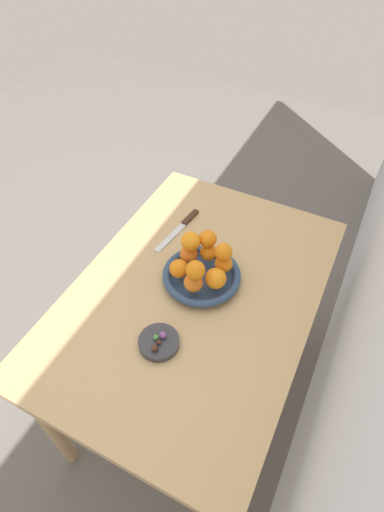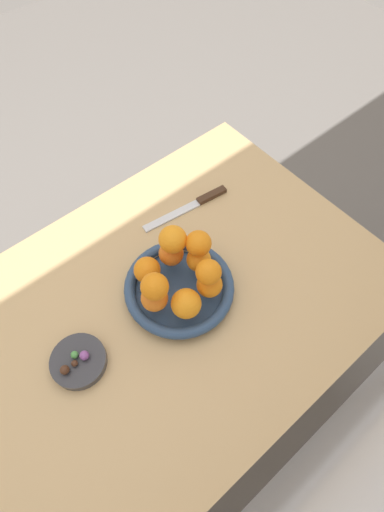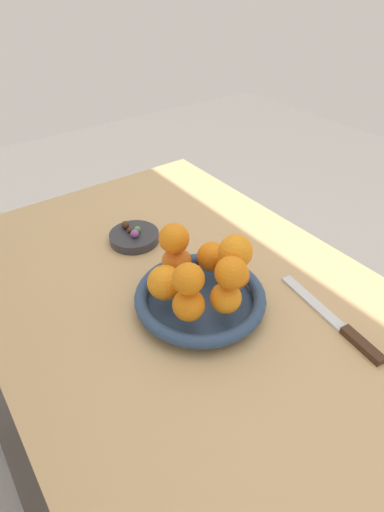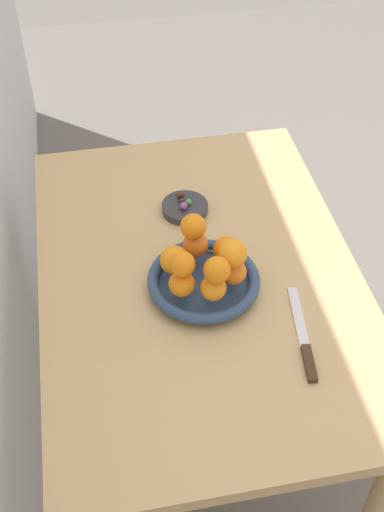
# 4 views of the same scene
# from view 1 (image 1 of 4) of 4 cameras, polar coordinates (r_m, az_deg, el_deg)

# --- Properties ---
(ground_plane) EXTENTS (6.00, 6.00, 0.00)m
(ground_plane) POSITION_cam_1_polar(r_m,az_deg,el_deg) (1.95, 0.28, -18.36)
(ground_plane) COLOR slate
(dining_table) EXTENTS (1.10, 0.76, 0.74)m
(dining_table) POSITION_cam_1_polar(r_m,az_deg,el_deg) (1.39, 0.37, -7.23)
(dining_table) COLOR tan
(dining_table) RESTS_ON ground_plane
(fruit_bowl) EXTENTS (0.26, 0.26, 0.04)m
(fruit_bowl) POSITION_cam_1_polar(r_m,az_deg,el_deg) (1.33, 1.34, -2.84)
(fruit_bowl) COLOR navy
(fruit_bowl) RESTS_ON dining_table
(candy_dish) EXTENTS (0.12, 0.12, 0.02)m
(candy_dish) POSITION_cam_1_polar(r_m,az_deg,el_deg) (1.20, -4.75, -12.19)
(candy_dish) COLOR #333338
(candy_dish) RESTS_ON dining_table
(orange_0) EXTENTS (0.06, 0.06, 0.06)m
(orange_0) POSITION_cam_1_polar(r_m,az_deg,el_deg) (1.33, -0.47, 0.23)
(orange_0) COLOR orange
(orange_0) RESTS_ON fruit_bowl
(orange_1) EXTENTS (0.06, 0.06, 0.06)m
(orange_1) POSITION_cam_1_polar(r_m,az_deg,el_deg) (1.28, -1.88, -1.81)
(orange_1) COLOR orange
(orange_1) RESTS_ON fruit_bowl
(orange_2) EXTENTS (0.06, 0.06, 0.06)m
(orange_2) POSITION_cam_1_polar(r_m,az_deg,el_deg) (1.25, 0.20, -3.81)
(orange_2) COLOR orange
(orange_2) RESTS_ON fruit_bowl
(orange_3) EXTENTS (0.07, 0.07, 0.07)m
(orange_3) POSITION_cam_1_polar(r_m,az_deg,el_deg) (1.25, 3.40, -3.21)
(orange_3) COLOR orange
(orange_3) RESTS_ON fruit_bowl
(orange_4) EXTENTS (0.06, 0.06, 0.06)m
(orange_4) POSITION_cam_1_polar(r_m,az_deg,el_deg) (1.30, 4.53, -1.11)
(orange_4) COLOR orange
(orange_4) RESTS_ON fruit_bowl
(orange_5) EXTENTS (0.06, 0.06, 0.06)m
(orange_5) POSITION_cam_1_polar(r_m,az_deg,el_deg) (1.33, 2.38, 0.53)
(orange_5) COLOR orange
(orange_5) RESTS_ON fruit_bowl
(orange_6) EXTENTS (0.06, 0.06, 0.06)m
(orange_6) POSITION_cam_1_polar(r_m,az_deg,el_deg) (1.28, -0.19, 2.13)
(orange_6) COLOR orange
(orange_6) RESTS_ON orange_0
(orange_7) EXTENTS (0.06, 0.06, 0.06)m
(orange_7) POSITION_cam_1_polar(r_m,az_deg,el_deg) (1.30, 2.27, 2.49)
(orange_7) COLOR orange
(orange_7) RESTS_ON orange_5
(orange_8) EXTENTS (0.06, 0.06, 0.06)m
(orange_8) POSITION_cam_1_polar(r_m,az_deg,el_deg) (1.20, 0.50, -2.03)
(orange_8) COLOR orange
(orange_8) RESTS_ON orange_2
(orange_9) EXTENTS (0.06, 0.06, 0.06)m
(orange_9) POSITION_cam_1_polar(r_m,az_deg,el_deg) (1.26, 4.53, 0.57)
(orange_9) COLOR orange
(orange_9) RESTS_ON orange_4
(candy_ball_0) EXTENTS (0.01, 0.01, 0.01)m
(candy_ball_0) POSITION_cam_1_polar(r_m,az_deg,el_deg) (1.18, -4.90, -12.12)
(candy_ball_0) COLOR #472819
(candy_ball_0) RESTS_ON candy_dish
(candy_ball_1) EXTENTS (0.02, 0.02, 0.02)m
(candy_ball_1) POSITION_cam_1_polar(r_m,az_deg,el_deg) (1.19, -4.13, -11.20)
(candy_ball_1) COLOR #8C4C99
(candy_ball_1) RESTS_ON candy_dish
(candy_ball_2) EXTENTS (0.02, 0.02, 0.02)m
(candy_ball_2) POSITION_cam_1_polar(r_m,az_deg,el_deg) (1.19, -5.19, -11.49)
(candy_ball_2) COLOR #4C9947
(candy_ball_2) RESTS_ON candy_dish
(candy_ball_3) EXTENTS (0.02, 0.02, 0.02)m
(candy_ball_3) POSITION_cam_1_polar(r_m,az_deg,el_deg) (1.17, -5.14, -13.06)
(candy_ball_3) COLOR #472819
(candy_ball_3) RESTS_ON candy_dish
(knife) EXTENTS (0.26, 0.06, 0.01)m
(knife) POSITION_cam_1_polar(r_m,az_deg,el_deg) (1.52, -1.58, 4.22)
(knife) COLOR #3F2819
(knife) RESTS_ON dining_table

